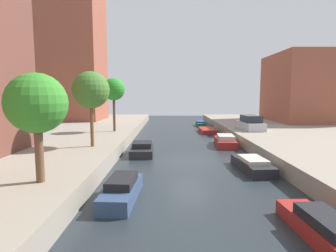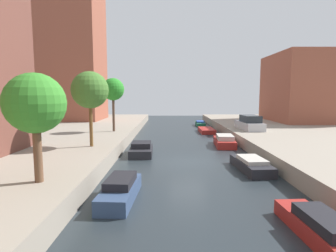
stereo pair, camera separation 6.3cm
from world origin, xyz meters
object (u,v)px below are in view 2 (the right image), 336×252
at_px(street_tree_3, 112,90).
at_px(street_tree_1, 34,104).
at_px(street_tree_2, 89,90).
at_px(moored_boat_left_2, 120,190).
at_px(moored_boat_right_3, 224,141).
at_px(low_block_right, 309,88).
at_px(moored_boat_right_5, 200,124).
at_px(moored_boat_right_4, 206,130).
at_px(parked_car, 249,123).
at_px(moored_boat_right_1, 321,229).
at_px(moored_boat_left_3, 141,150).
at_px(apartment_tower_far, 64,23).
at_px(moored_boat_right_2, 251,165).

bearing_deg(street_tree_3, street_tree_1, -90.00).
distance_m(street_tree_1, street_tree_2, 7.97).
xyz_separation_m(moored_boat_left_2, moored_boat_right_3, (7.23, 12.80, 0.01)).
bearing_deg(low_block_right, street_tree_3, -156.33).
bearing_deg(moored_boat_right_3, street_tree_1, -128.13).
xyz_separation_m(street_tree_3, moored_boat_right_5, (10.20, 13.57, -4.79)).
relative_size(moored_boat_right_4, moored_boat_right_5, 1.07).
relative_size(low_block_right, parked_car, 2.27).
bearing_deg(moored_boat_right_1, moored_boat_right_4, 90.34).
distance_m(moored_boat_left_3, moored_boat_right_1, 14.28).
distance_m(apartment_tower_far, low_block_right, 35.27).
bearing_deg(street_tree_3, moored_boat_right_4, 32.00).
bearing_deg(moored_boat_left_2, parked_car, 57.68).
xyz_separation_m(low_block_right, moored_boat_left_3, (-21.43, -17.19, -5.15)).
bearing_deg(moored_boat_right_3, street_tree_3, 166.22).
bearing_deg(moored_boat_right_3, moored_boat_left_2, -119.45).
bearing_deg(moored_boat_left_3, moored_boat_right_2, -31.15).
distance_m(apartment_tower_far, street_tree_3, 18.62).
relative_size(moored_boat_left_3, moored_boat_right_3, 0.77).
bearing_deg(moored_boat_left_2, street_tree_2, 114.08).
xyz_separation_m(street_tree_1, moored_boat_left_3, (3.33, 9.63, -3.83)).
xyz_separation_m(moored_boat_left_2, moored_boat_right_2, (7.22, 4.70, -0.07)).
bearing_deg(street_tree_3, moored_boat_left_3, -62.26).
height_order(moored_boat_right_2, moored_boat_right_4, moored_boat_right_2).
bearing_deg(moored_boat_left_2, low_block_right, 50.68).
relative_size(street_tree_1, moored_boat_right_2, 1.10).
distance_m(moored_boat_left_2, moored_boat_right_1, 7.80).
bearing_deg(street_tree_1, street_tree_2, 90.00).
relative_size(street_tree_2, moored_boat_right_5, 1.36).
xyz_separation_m(street_tree_2, street_tree_3, (0.00, 8.03, 0.18)).
bearing_deg(street_tree_2, moored_boat_right_4, 54.79).
distance_m(street_tree_2, moored_boat_right_1, 15.57).
distance_m(street_tree_2, moored_boat_right_2, 11.75).
distance_m(moored_boat_left_2, moored_boat_left_3, 9.04).
height_order(street_tree_3, moored_boat_left_2, street_tree_3).
height_order(apartment_tower_far, low_block_right, apartment_tower_far).
bearing_deg(apartment_tower_far, moored_boat_right_4, -19.06).
bearing_deg(moored_boat_right_5, street_tree_2, -115.28).
height_order(apartment_tower_far, moored_boat_right_5, apartment_tower_far).
bearing_deg(moored_boat_right_1, moored_boat_left_2, 153.87).
distance_m(low_block_right, street_tree_3, 27.04).
bearing_deg(moored_boat_left_3, moored_boat_left_2, -90.31).
relative_size(moored_boat_left_2, moored_boat_right_1, 0.94).
relative_size(moored_boat_left_2, moored_boat_right_2, 0.94).
bearing_deg(low_block_right, street_tree_2, -142.68).
relative_size(moored_boat_left_2, moored_boat_left_3, 1.18).
height_order(street_tree_3, moored_boat_left_3, street_tree_3).
xyz_separation_m(apartment_tower_far, street_tree_3, (9.23, -13.02, -9.57)).
relative_size(street_tree_1, moored_boat_left_2, 1.17).
bearing_deg(moored_boat_right_1, moored_boat_right_2, 88.45).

